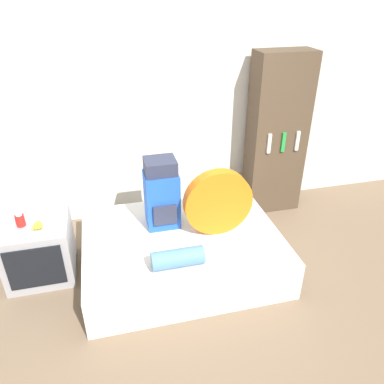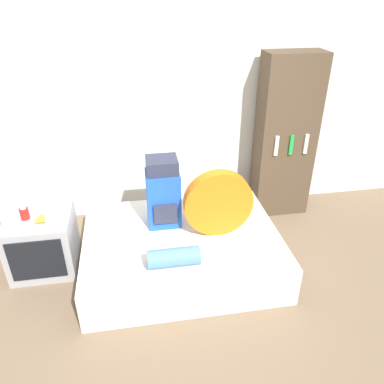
{
  "view_description": "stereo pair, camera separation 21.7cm",
  "coord_description": "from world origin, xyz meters",
  "px_view_note": "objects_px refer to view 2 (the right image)",
  "views": [
    {
      "loc": [
        -0.58,
        -2.2,
        2.49
      ],
      "look_at": [
        0.12,
        0.63,
        0.84
      ],
      "focal_mm": 35.0,
      "sensor_mm": 36.0,
      "label": 1
    },
    {
      "loc": [
        -0.37,
        -2.24,
        2.49
      ],
      "look_at": [
        0.12,
        0.63,
        0.84
      ],
      "focal_mm": 35.0,
      "sensor_mm": 36.0,
      "label": 2
    }
  ],
  "objects_px": {
    "sleeping_roll": "(174,257)",
    "television": "(43,242)",
    "canister": "(24,213)",
    "backpack": "(163,193)",
    "bookshelf": "(285,138)",
    "tent_bag": "(218,203)"
  },
  "relations": [
    {
      "from": "tent_bag",
      "to": "canister",
      "type": "xyz_separation_m",
      "value": [
        -1.76,
        0.25,
        -0.08
      ]
    },
    {
      "from": "backpack",
      "to": "tent_bag",
      "type": "xyz_separation_m",
      "value": [
        0.48,
        -0.25,
        -0.01
      ]
    },
    {
      "from": "backpack",
      "to": "bookshelf",
      "type": "xyz_separation_m",
      "value": [
        1.46,
        0.65,
        0.22
      ]
    },
    {
      "from": "sleeping_roll",
      "to": "canister",
      "type": "xyz_separation_m",
      "value": [
        -1.29,
        0.66,
        0.17
      ]
    },
    {
      "from": "backpack",
      "to": "sleeping_roll",
      "type": "bearing_deg",
      "value": -89.0
    },
    {
      "from": "television",
      "to": "canister",
      "type": "xyz_separation_m",
      "value": [
        -0.1,
        -0.0,
        0.35
      ]
    },
    {
      "from": "sleeping_roll",
      "to": "television",
      "type": "xyz_separation_m",
      "value": [
        -1.2,
        0.66,
        -0.18
      ]
    },
    {
      "from": "television",
      "to": "backpack",
      "type": "bearing_deg",
      "value": 0.01
    },
    {
      "from": "tent_bag",
      "to": "television",
      "type": "distance_m",
      "value": 1.74
    },
    {
      "from": "tent_bag",
      "to": "television",
      "type": "relative_size",
      "value": 1.08
    },
    {
      "from": "bookshelf",
      "to": "backpack",
      "type": "bearing_deg",
      "value": -156.2
    },
    {
      "from": "television",
      "to": "bookshelf",
      "type": "bearing_deg",
      "value": 13.7
    },
    {
      "from": "tent_bag",
      "to": "television",
      "type": "bearing_deg",
      "value": 171.41
    },
    {
      "from": "television",
      "to": "bookshelf",
      "type": "xyz_separation_m",
      "value": [
        2.65,
        0.65,
        0.65
      ]
    },
    {
      "from": "canister",
      "to": "sleeping_roll",
      "type": "bearing_deg",
      "value": -26.89
    },
    {
      "from": "television",
      "to": "canister",
      "type": "distance_m",
      "value": 0.36
    },
    {
      "from": "canister",
      "to": "backpack",
      "type": "bearing_deg",
      "value": 0.11
    },
    {
      "from": "backpack",
      "to": "tent_bag",
      "type": "bearing_deg",
      "value": -27.63
    },
    {
      "from": "tent_bag",
      "to": "sleeping_roll",
      "type": "relative_size",
      "value": 1.46
    },
    {
      "from": "tent_bag",
      "to": "sleeping_roll",
      "type": "xyz_separation_m",
      "value": [
        -0.47,
        -0.41,
        -0.24
      ]
    },
    {
      "from": "sleeping_roll",
      "to": "television",
      "type": "height_order",
      "value": "television"
    },
    {
      "from": "backpack",
      "to": "bookshelf",
      "type": "relative_size",
      "value": 0.37
    }
  ]
}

